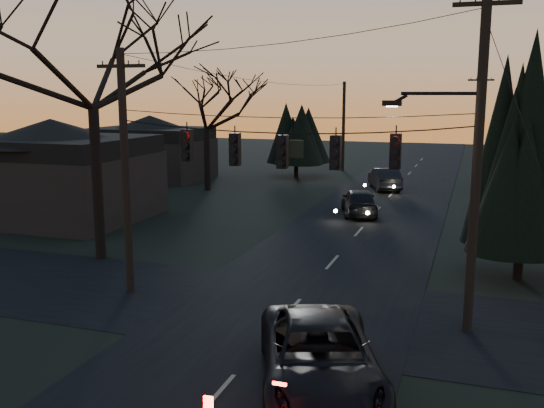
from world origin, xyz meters
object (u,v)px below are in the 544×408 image
(utility_pole_right, at_px, (467,331))
(evergreen_right, at_px, (526,159))
(sedan_oncoming_a, at_px, (359,202))
(sedan_oncoming_b, at_px, (384,179))
(suv_near, at_px, (319,358))
(bare_tree_left, at_px, (90,45))
(utility_pole_far_r, at_px, (474,190))
(utility_pole_left, at_px, (131,292))
(utility_pole_far_l, at_px, (343,171))

(utility_pole_right, relative_size, evergreen_right, 1.24)
(sedan_oncoming_a, bearing_deg, sedan_oncoming_b, -105.94)
(evergreen_right, relative_size, suv_near, 1.37)
(bare_tree_left, xyz_separation_m, sedan_oncoming_b, (8.77, 22.84, -8.12))
(utility_pole_far_r, bearing_deg, utility_pole_right, -90.00)
(suv_near, distance_m, sedan_oncoming_a, 21.44)
(utility_pole_left, bearing_deg, sedan_oncoming_b, 78.81)
(sedan_oncoming_b, bearing_deg, suv_near, 75.93)
(utility_pole_right, bearing_deg, utility_pole_far_r, 90.00)
(utility_pole_right, relative_size, sedan_oncoming_b, 2.07)
(utility_pole_right, bearing_deg, utility_pole_far_l, 107.72)
(sedan_oncoming_b, bearing_deg, bare_tree_left, 49.43)
(utility_pole_right, bearing_deg, suv_near, -123.75)
(bare_tree_left, bearing_deg, utility_pole_left, -43.95)
(utility_pole_far_r, distance_m, sedan_oncoming_b, 6.58)
(evergreen_right, xyz_separation_m, suv_near, (-5.02, -10.93, -3.81))
(suv_near, xyz_separation_m, sedan_oncoming_a, (-3.01, 21.23, -0.03))
(utility_pole_far_r, height_order, sedan_oncoming_b, utility_pole_far_r)
(bare_tree_left, distance_m, sedan_oncoming_b, 25.78)
(bare_tree_left, relative_size, evergreen_right, 1.58)
(evergreen_right, distance_m, sedan_oncoming_b, 22.14)
(utility_pole_right, distance_m, utility_pole_far_r, 28.00)
(bare_tree_left, xyz_separation_m, sedan_oncoming_a, (8.77, 12.86, -8.13))
(utility_pole_right, height_order, utility_pole_left, utility_pole_right)
(bare_tree_left, distance_m, suv_near, 16.56)
(bare_tree_left, relative_size, suv_near, 2.16)
(utility_pole_far_l, xyz_separation_m, bare_tree_left, (-3.57, -32.56, 8.92))
(utility_pole_far_r, relative_size, bare_tree_left, 0.67)
(utility_pole_left, distance_m, sedan_oncoming_a, 17.13)
(suv_near, bearing_deg, utility_pole_left, 128.87)
(utility_pole_far_r, bearing_deg, sedan_oncoming_a, -118.31)
(utility_pole_left, bearing_deg, utility_pole_far_r, 67.67)
(utility_pole_far_r, height_order, evergreen_right, evergreen_right)
(evergreen_right, bearing_deg, sedan_oncoming_b, 111.59)
(utility_pole_right, relative_size, sedan_oncoming_a, 2.16)
(utility_pole_far_r, relative_size, sedan_oncoming_a, 1.84)
(bare_tree_left, xyz_separation_m, suv_near, (11.77, -8.37, -8.09))
(sedan_oncoming_b, bearing_deg, utility_pole_far_l, -81.43)
(evergreen_right, relative_size, sedan_oncoming_a, 1.74)
(evergreen_right, bearing_deg, utility_pole_far_r, 94.49)
(utility_pole_left, relative_size, sedan_oncoming_a, 1.84)
(sedan_oncoming_a, bearing_deg, evergreen_right, 111.98)
(evergreen_right, distance_m, suv_near, 12.62)
(utility_pole_left, height_order, utility_pole_far_l, utility_pole_left)
(utility_pole_far_r, distance_m, utility_pole_far_l, 14.01)
(utility_pole_far_r, bearing_deg, sedan_oncoming_b, -164.73)
(utility_pole_far_l, relative_size, sedan_oncoming_b, 1.66)
(utility_pole_far_r, distance_m, evergreen_right, 22.54)
(utility_pole_far_l, relative_size, bare_tree_left, 0.63)
(utility_pole_left, bearing_deg, sedan_oncoming_a, 72.31)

